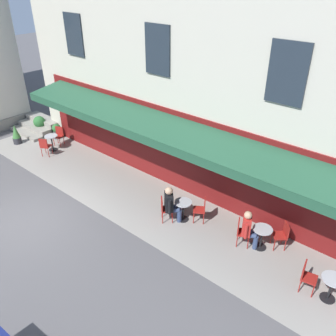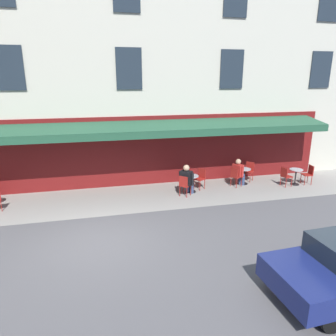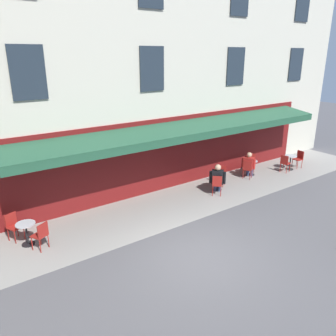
{
  "view_description": "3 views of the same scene",
  "coord_description": "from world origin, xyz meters",
  "px_view_note": "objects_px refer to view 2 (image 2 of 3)",
  "views": [
    {
      "loc": [
        -9.99,
        4.32,
        7.73
      ],
      "look_at": [
        -2.84,
        -4.13,
        1.33
      ],
      "focal_mm": 37.72,
      "sensor_mm": 36.0,
      "label": 1
    },
    {
      "loc": [
        -0.19,
        8.75,
        4.87
      ],
      "look_at": [
        -2.99,
        -3.34,
        1.21
      ],
      "focal_mm": 33.11,
      "sensor_mm": 36.0,
      "label": 2
    },
    {
      "loc": [
        5.81,
        6.56,
        5.78
      ],
      "look_at": [
        -2.11,
        -4.5,
        1.14
      ],
      "focal_mm": 36.01,
      "sensor_mm": 36.0,
      "label": 3
    }
  ],
  "objects_px": {
    "cafe_chair_red_corner_right": "(184,184)",
    "cafe_chair_red_near_door": "(309,173)",
    "cafe_chair_red_under_awning": "(285,175)",
    "seated_patron_in_black": "(187,179)",
    "cafe_table_far_end": "(244,174)",
    "cafe_table_mid_terrace": "(296,175)",
    "cafe_table_near_entrance": "(192,181)",
    "seated_companion_in_red": "(239,171)",
    "cafe_chair_red_kerbside": "(201,177)",
    "cafe_chair_red_corner_left": "(235,175)",
    "cafe_chair_red_back_row": "(249,170)"
  },
  "relations": [
    {
      "from": "cafe_chair_red_corner_right",
      "to": "cafe_table_far_end",
      "type": "bearing_deg",
      "value": -164.03
    },
    {
      "from": "cafe_chair_red_kerbside",
      "to": "cafe_chair_red_corner_left",
      "type": "xyz_separation_m",
      "value": [
        -1.62,
        0.15,
        0.0
      ]
    },
    {
      "from": "cafe_chair_red_under_awning",
      "to": "cafe_chair_red_corner_left",
      "type": "xyz_separation_m",
      "value": [
        2.26,
        -0.47,
        0.0
      ]
    },
    {
      "from": "cafe_chair_red_corner_right",
      "to": "cafe_chair_red_near_door",
      "type": "bearing_deg",
      "value": -178.0
    },
    {
      "from": "cafe_table_mid_terrace",
      "to": "cafe_chair_red_corner_left",
      "type": "bearing_deg",
      "value": -7.02
    },
    {
      "from": "cafe_table_near_entrance",
      "to": "seated_patron_in_black",
      "type": "height_order",
      "value": "seated_patron_in_black"
    },
    {
      "from": "cafe_table_mid_terrace",
      "to": "seated_patron_in_black",
      "type": "bearing_deg",
      "value": 1.36
    },
    {
      "from": "cafe_chair_red_back_row",
      "to": "cafe_chair_red_corner_left",
      "type": "bearing_deg",
      "value": 33.61
    },
    {
      "from": "cafe_table_mid_terrace",
      "to": "cafe_chair_red_back_row",
      "type": "height_order",
      "value": "cafe_chair_red_back_row"
    },
    {
      "from": "cafe_table_near_entrance",
      "to": "cafe_chair_red_corner_right",
      "type": "height_order",
      "value": "cafe_chair_red_corner_right"
    },
    {
      "from": "cafe_table_near_entrance",
      "to": "cafe_chair_red_corner_left",
      "type": "distance_m",
      "value": 2.16
    },
    {
      "from": "cafe_chair_red_corner_left",
      "to": "seated_companion_in_red",
      "type": "xyz_separation_m",
      "value": [
        -0.19,
        -0.09,
        0.15
      ]
    },
    {
      "from": "cafe_chair_red_kerbside",
      "to": "seated_patron_in_black",
      "type": "height_order",
      "value": "seated_patron_in_black"
    },
    {
      "from": "cafe_chair_red_corner_right",
      "to": "cafe_table_far_end",
      "type": "height_order",
      "value": "cafe_chair_red_corner_right"
    },
    {
      "from": "cafe_chair_red_kerbside",
      "to": "seated_patron_in_black",
      "type": "xyz_separation_m",
      "value": [
        0.83,
        0.63,
        0.17
      ]
    },
    {
      "from": "seated_patron_in_black",
      "to": "seated_companion_in_red",
      "type": "relative_size",
      "value": 1.04
    },
    {
      "from": "cafe_chair_red_under_awning",
      "to": "cafe_chair_red_corner_left",
      "type": "distance_m",
      "value": 2.31
    },
    {
      "from": "cafe_chair_red_corner_right",
      "to": "cafe_chair_red_under_awning",
      "type": "relative_size",
      "value": 1.0
    },
    {
      "from": "cafe_chair_red_under_awning",
      "to": "cafe_chair_red_kerbside",
      "type": "bearing_deg",
      "value": -9.07
    },
    {
      "from": "cafe_chair_red_kerbside",
      "to": "seated_companion_in_red",
      "type": "bearing_deg",
      "value": 178.15
    },
    {
      "from": "cafe_chair_red_under_awning",
      "to": "cafe_table_far_end",
      "type": "distance_m",
      "value": 1.85
    },
    {
      "from": "cafe_chair_red_corner_right",
      "to": "cafe_chair_red_corner_left",
      "type": "height_order",
      "value": "same"
    },
    {
      "from": "cafe_chair_red_kerbside",
      "to": "cafe_chair_red_near_door",
      "type": "distance_m",
      "value": 5.16
    },
    {
      "from": "cafe_table_far_end",
      "to": "seated_companion_in_red",
      "type": "bearing_deg",
      "value": 25.75
    },
    {
      "from": "cafe_chair_red_near_door",
      "to": "cafe_chair_red_back_row",
      "type": "bearing_deg",
      "value": -24.28
    },
    {
      "from": "cafe_chair_red_under_awning",
      "to": "cafe_chair_red_corner_left",
      "type": "bearing_deg",
      "value": -11.69
    },
    {
      "from": "cafe_chair_red_corner_left",
      "to": "seated_companion_in_red",
      "type": "height_order",
      "value": "seated_companion_in_red"
    },
    {
      "from": "cafe_chair_red_under_awning",
      "to": "seated_patron_in_black",
      "type": "bearing_deg",
      "value": 0.17
    },
    {
      "from": "cafe_chair_red_under_awning",
      "to": "cafe_chair_red_corner_left",
      "type": "relative_size",
      "value": 1.0
    },
    {
      "from": "cafe_table_far_end",
      "to": "cafe_chair_red_back_row",
      "type": "relative_size",
      "value": 0.82
    },
    {
      "from": "seated_patron_in_black",
      "to": "seated_companion_in_red",
      "type": "height_order",
      "value": "seated_patron_in_black"
    },
    {
      "from": "cafe_chair_red_back_row",
      "to": "seated_patron_in_black",
      "type": "height_order",
      "value": "seated_patron_in_black"
    },
    {
      "from": "cafe_chair_red_kerbside",
      "to": "cafe_chair_red_back_row",
      "type": "bearing_deg",
      "value": -168.51
    },
    {
      "from": "cafe_chair_red_near_door",
      "to": "cafe_chair_red_under_awning",
      "type": "height_order",
      "value": "same"
    },
    {
      "from": "seated_companion_in_red",
      "to": "cafe_chair_red_kerbside",
      "type": "bearing_deg",
      "value": -1.85
    },
    {
      "from": "cafe_table_near_entrance",
      "to": "seated_companion_in_red",
      "type": "bearing_deg",
      "value": -173.1
    },
    {
      "from": "cafe_chair_red_under_awning",
      "to": "cafe_chair_red_corner_right",
      "type": "bearing_deg",
      "value": 1.95
    },
    {
      "from": "cafe_chair_red_corner_right",
      "to": "cafe_chair_red_near_door",
      "type": "distance_m",
      "value": 6.11
    },
    {
      "from": "cafe_table_near_entrance",
      "to": "cafe_table_mid_terrace",
      "type": "relative_size",
      "value": 1.0
    },
    {
      "from": "cafe_table_near_entrance",
      "to": "cafe_chair_red_back_row",
      "type": "bearing_deg",
      "value": -164.54
    },
    {
      "from": "cafe_table_mid_terrace",
      "to": "cafe_chair_red_near_door",
      "type": "height_order",
      "value": "cafe_chair_red_near_door"
    },
    {
      "from": "cafe_chair_red_back_row",
      "to": "cafe_chair_red_kerbside",
      "type": "bearing_deg",
      "value": 11.49
    },
    {
      "from": "cafe_chair_red_under_awning",
      "to": "cafe_table_far_end",
      "type": "relative_size",
      "value": 1.21
    },
    {
      "from": "cafe_table_near_entrance",
      "to": "seated_companion_in_red",
      "type": "height_order",
      "value": "seated_companion_in_red"
    },
    {
      "from": "cafe_table_far_end",
      "to": "cafe_chair_red_corner_left",
      "type": "distance_m",
      "value": 0.63
    },
    {
      "from": "cafe_chair_red_corner_left",
      "to": "seated_companion_in_red",
      "type": "bearing_deg",
      "value": -154.25
    },
    {
      "from": "cafe_chair_red_kerbside",
      "to": "seated_companion_in_red",
      "type": "distance_m",
      "value": 1.82
    },
    {
      "from": "cafe_table_mid_terrace",
      "to": "cafe_chair_red_corner_left",
      "type": "height_order",
      "value": "cafe_chair_red_corner_left"
    },
    {
      "from": "seated_companion_in_red",
      "to": "cafe_chair_red_corner_right",
      "type": "bearing_deg",
      "value": 14.57
    },
    {
      "from": "cafe_table_near_entrance",
      "to": "cafe_chair_red_corner_left",
      "type": "xyz_separation_m",
      "value": [
        -2.15,
        -0.19,
        0.06
      ]
    }
  ]
}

